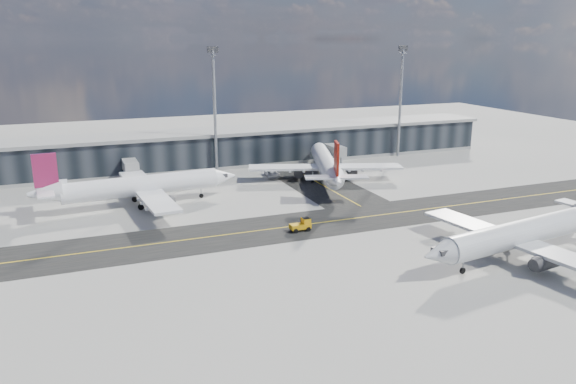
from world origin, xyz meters
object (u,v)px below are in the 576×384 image
object	(u,v)px
airliner_redtail	(326,165)
baggage_tug	(302,225)
airliner_near	(524,233)
service_van	(272,173)
airliner_af	(139,186)

from	to	relation	value
airliner_redtail	baggage_tug	bearing A→B (deg)	-103.33
airliner_near	service_van	distance (m)	61.70
airliner_redtail	airliner_near	bearing A→B (deg)	-62.98
airliner_af	baggage_tug	world-z (taller)	airliner_af
airliner_redtail	baggage_tug	xyz separation A→B (m)	(-17.70, -28.23, -2.85)
service_van	baggage_tug	bearing A→B (deg)	-95.92
baggage_tug	airliner_redtail	bearing A→B (deg)	146.58
airliner_af	service_van	bearing A→B (deg)	107.06
airliner_af	airliner_redtail	distance (m)	40.81
airliner_af	service_van	xyz separation A→B (m)	(31.25, 12.35, -2.94)
baggage_tug	service_van	size ratio (longest dim) A/B	0.57
airliner_redtail	airliner_af	bearing A→B (deg)	-156.24
airliner_af	airliner_redtail	bearing A→B (deg)	90.50
airliner_near	service_van	bearing A→B (deg)	7.31
airliner_near	baggage_tug	bearing A→B (deg)	39.86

